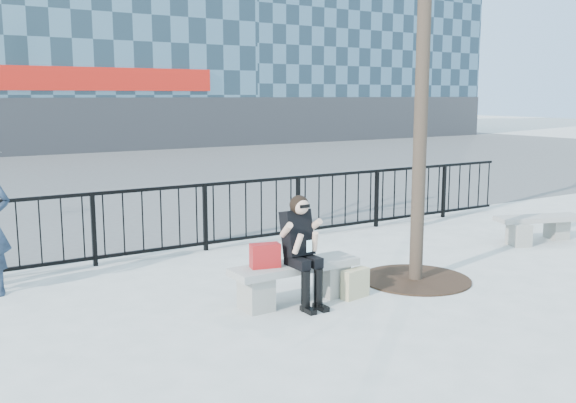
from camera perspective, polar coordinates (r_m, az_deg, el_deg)
ground at (r=7.97m, az=0.65°, el=-8.89°), size 120.00×120.00×0.00m
street_surface at (r=21.89m, az=-21.24°, el=2.23°), size 60.00×23.00×0.01m
railing at (r=10.40m, az=-8.37°, el=-1.48°), size 14.00×0.06×1.10m
tree_grate at (r=9.02m, az=11.25°, el=-6.79°), size 1.50×1.50×0.02m
bench_main at (r=7.88m, az=0.65°, el=-6.81°), size 1.65×0.46×0.49m
bench_second at (r=11.86m, az=21.38°, el=-2.04°), size 1.53×0.43×0.45m
seated_woman at (r=7.66m, az=1.31°, el=-4.44°), size 0.50×0.64×1.34m
handbag at (r=7.60m, az=-2.05°, el=-4.83°), size 0.38×0.24×0.29m
shopping_bag at (r=8.11m, az=6.00°, el=-7.26°), size 0.41×0.21×0.37m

